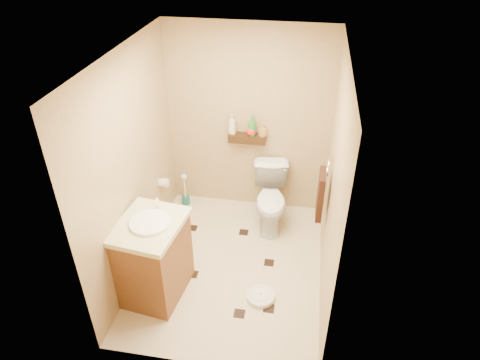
# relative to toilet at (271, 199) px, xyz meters

# --- Properties ---
(ground) EXTENTS (2.50, 2.50, 0.00)m
(ground) POSITION_rel_toilet_xyz_m (-0.36, -0.83, -0.38)
(ground) COLOR beige
(ground) RESTS_ON ground
(wall_back) EXTENTS (2.00, 0.04, 2.40)m
(wall_back) POSITION_rel_toilet_xyz_m (-0.36, 0.42, 0.82)
(wall_back) COLOR tan
(wall_back) RESTS_ON ground
(wall_front) EXTENTS (2.00, 0.04, 2.40)m
(wall_front) POSITION_rel_toilet_xyz_m (-0.36, -2.08, 0.82)
(wall_front) COLOR tan
(wall_front) RESTS_ON ground
(wall_left) EXTENTS (0.04, 2.50, 2.40)m
(wall_left) POSITION_rel_toilet_xyz_m (-1.36, -0.83, 0.82)
(wall_left) COLOR tan
(wall_left) RESTS_ON ground
(wall_right) EXTENTS (0.04, 2.50, 2.40)m
(wall_right) POSITION_rel_toilet_xyz_m (0.64, -0.83, 0.82)
(wall_right) COLOR tan
(wall_right) RESTS_ON ground
(ceiling) EXTENTS (2.00, 2.50, 0.02)m
(ceiling) POSITION_rel_toilet_xyz_m (-0.36, -0.83, 2.02)
(ceiling) COLOR white
(ceiling) RESTS_ON wall_back
(wall_shelf) EXTENTS (0.46, 0.14, 0.10)m
(wall_shelf) POSITION_rel_toilet_xyz_m (-0.36, 0.34, 0.64)
(wall_shelf) COLOR #3B2110
(wall_shelf) RESTS_ON wall_back
(floor_accents) EXTENTS (1.20, 1.36, 0.01)m
(floor_accents) POSITION_rel_toilet_xyz_m (-0.33, -0.85, -0.38)
(floor_accents) COLOR black
(floor_accents) RESTS_ON ground
(toilet) EXTENTS (0.53, 0.80, 0.76)m
(toilet) POSITION_rel_toilet_xyz_m (0.00, 0.00, 0.00)
(toilet) COLOR white
(toilet) RESTS_ON ground
(vanity) EXTENTS (0.69, 0.81, 1.04)m
(vanity) POSITION_rel_toilet_xyz_m (-1.06, -1.31, 0.08)
(vanity) COLOR brown
(vanity) RESTS_ON ground
(bathroom_scale) EXTENTS (0.39, 0.39, 0.06)m
(bathroom_scale) POSITION_rel_toilet_xyz_m (0.04, -1.25, -0.35)
(bathroom_scale) COLOR silver
(bathroom_scale) RESTS_ON ground
(toilet_brush) EXTENTS (0.11, 0.11, 0.47)m
(toilet_brush) POSITION_rel_toilet_xyz_m (-1.18, 0.24, -0.22)
(toilet_brush) COLOR #175F5C
(toilet_brush) RESTS_ON ground
(towel_ring) EXTENTS (0.12, 0.30, 0.76)m
(towel_ring) POSITION_rel_toilet_xyz_m (0.56, -0.58, 0.56)
(towel_ring) COLOR silver
(towel_ring) RESTS_ON wall_right
(toilet_paper) EXTENTS (0.12, 0.11, 0.12)m
(toilet_paper) POSITION_rel_toilet_xyz_m (-1.30, -0.18, 0.22)
(toilet_paper) COLOR silver
(toilet_paper) RESTS_ON wall_left
(bottle_a) EXTENTS (0.11, 0.11, 0.25)m
(bottle_a) POSITION_rel_toilet_xyz_m (-0.54, 0.34, 0.81)
(bottle_a) COLOR silver
(bottle_a) RESTS_ON wall_shelf
(bottle_b) EXTENTS (0.08, 0.08, 0.16)m
(bottle_b) POSITION_rel_toilet_xyz_m (-0.54, 0.34, 0.77)
(bottle_b) COLOR gold
(bottle_b) RESTS_ON wall_shelf
(bottle_c) EXTENTS (0.14, 0.14, 0.15)m
(bottle_c) POSITION_rel_toilet_xyz_m (-0.31, 0.34, 0.76)
(bottle_c) COLOR red
(bottle_c) RESTS_ON wall_shelf
(bottle_d) EXTENTS (0.11, 0.11, 0.26)m
(bottle_d) POSITION_rel_toilet_xyz_m (-0.30, 0.34, 0.82)
(bottle_d) COLOR #2B8331
(bottle_d) RESTS_ON wall_shelf
(bottle_e) EXTENTS (0.10, 0.10, 0.15)m
(bottle_e) POSITION_rel_toilet_xyz_m (-0.17, 0.34, 0.77)
(bottle_e) COLOR #C78B42
(bottle_e) RESTS_ON wall_shelf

